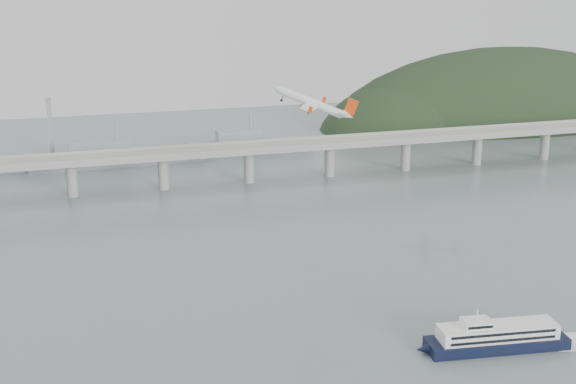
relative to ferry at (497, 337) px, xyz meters
name	(u,v)px	position (x,y,z in m)	size (l,w,h in m)	color
ground	(335,336)	(-48.14, 23.61, -3.98)	(900.00, 900.00, 0.00)	slate
bridge	(213,156)	(-49.29, 223.61, 13.67)	(800.00, 22.00, 23.90)	gray
headland	(515,141)	(237.04, 355.36, -23.32)	(365.00, 155.00, 156.00)	black
ferry	(497,337)	(0.00, 0.00, 0.00)	(77.68, 20.06, 14.66)	black
airliner	(313,103)	(-24.66, 118.53, 59.62)	(35.85, 34.39, 16.23)	white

